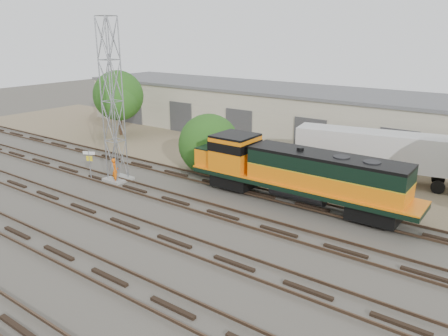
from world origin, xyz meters
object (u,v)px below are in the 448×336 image
Objects in this scene: locomotive at (295,172)px; semi_trailer at (383,151)px; worker at (115,171)px; signal_tower at (113,105)px.

locomotive reaches higher than semi_trailer.
locomotive is 8.20× the size of worker.
worker is (-12.95, -4.23, -1.24)m from locomotive.
signal_tower is at bearing -22.89° from worker.
worker is 0.15× the size of semi_trailer.
locomotive is at bearing -122.64° from semi_trailer.
semi_trailer is (3.29, 8.01, 0.20)m from locomotive.
locomotive is 13.68m from worker.
locomotive is 1.31× the size of signal_tower.
semi_trailer is (16.55, 11.75, -3.49)m from signal_tower.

